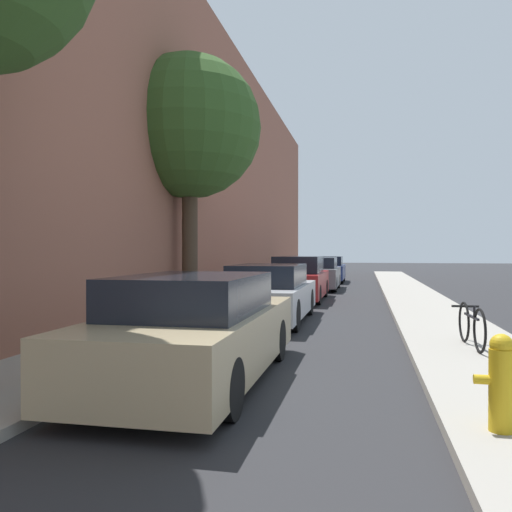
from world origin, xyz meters
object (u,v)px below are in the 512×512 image
Objects in this scene: street_tree_far at (190,128)px; parked_car_navy at (327,270)px; parked_car_champagne at (197,330)px; parked_car_grey at (317,274)px; parked_car_silver at (270,294)px; parked_car_red at (299,280)px; bicycle at (471,325)px; fire_hydrant at (501,381)px.

parked_car_navy is at bearing 79.46° from street_tree_far.
parked_car_champagne is at bearing -70.24° from street_tree_far.
parked_car_grey is 5.38m from parked_car_navy.
parked_car_grey is at bearing 73.59° from street_tree_far.
parked_car_silver is at bearing -91.02° from parked_car_grey.
parked_car_red is 5.04m from parked_car_grey.
parked_car_navy is 19.34m from bicycle.
street_tree_far is (-2.57, 7.14, 4.37)m from parked_car_champagne.
parked_car_champagne is at bearing -89.70° from parked_car_red.
parked_car_silver is 5.02m from bicycle.
parked_car_champagne is 1.02× the size of parked_car_red.
parked_car_grey reaches higher than parked_car_silver.
parked_car_grey is 1.06× the size of parked_car_navy.
fire_hydrant is (3.33, -12.69, -0.15)m from parked_car_red.
bicycle is at bearing 34.04° from parked_car_champagne.
parked_car_champagne is at bearing 154.65° from fire_hydrant.
parked_car_grey reaches higher than parked_car_navy.
parked_car_champagne reaches higher than bicycle.
street_tree_far is (-2.66, -9.03, 4.36)m from parked_car_grey.
fire_hydrant is at bearing -56.11° from street_tree_far.
parked_car_grey is 14.11m from bicycle.
bicycle is at bearing 82.62° from fire_hydrant.
parked_car_navy is at bearing 89.25° from parked_car_silver.
parked_car_grey is 10.38m from street_tree_far.
bicycle is (3.90, -3.15, -0.18)m from parked_car_silver.
parked_car_grey is 18.01m from fire_hydrant.
parked_car_grey is at bearing 100.17° from fire_hydrant.
street_tree_far is at bearing 123.89° from fire_hydrant.
parked_car_navy is at bearing 98.22° from bicycle.
street_tree_far is 11.39m from fire_hydrant.
fire_hydrant is at bearing -75.29° from parked_car_red.
bicycle is (3.71, -13.61, -0.20)m from parked_car_grey.
parked_car_grey is at bearing 88.28° from parked_car_red.
parked_car_red is at bearing 90.30° from parked_car_champagne.
parked_car_champagne is 11.14m from parked_car_red.
parked_car_grey is at bearing -90.23° from parked_car_navy.
fire_hydrant is 4.16m from bicycle.
parked_car_red is 1.09× the size of parked_car_grey.
parked_car_silver is 2.74× the size of bicycle.
parked_car_champagne is 16.18m from parked_car_grey.
fire_hydrant is 0.50× the size of bicycle.
parked_car_grey is 2.48× the size of bicycle.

